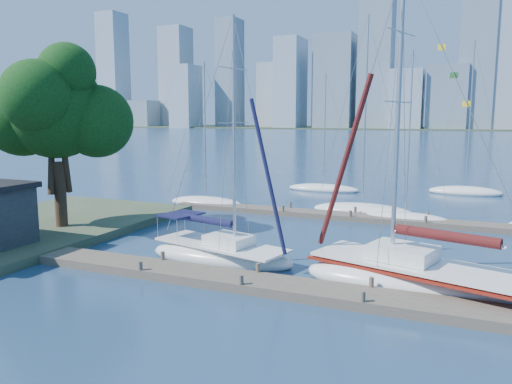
% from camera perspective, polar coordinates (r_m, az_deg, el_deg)
% --- Properties ---
extents(ground, '(700.00, 700.00, 0.00)m').
position_cam_1_polar(ground, '(21.82, -0.70, -10.79)').
color(ground, '#162C47').
rests_on(ground, ground).
extents(near_dock, '(26.00, 2.00, 0.40)m').
position_cam_1_polar(near_dock, '(21.75, -0.70, -10.29)').
color(near_dock, '#494136').
rests_on(near_dock, ground).
extents(far_dock, '(30.00, 1.80, 0.36)m').
position_cam_1_polar(far_dock, '(36.10, 12.55, -2.91)').
color(far_dock, '#494136').
rests_on(far_dock, ground).
extents(shore, '(12.00, 22.00, 0.50)m').
position_cam_1_polar(shore, '(34.14, -25.64, -4.10)').
color(shore, '#38472D').
rests_on(shore, ground).
extents(far_shore, '(800.00, 100.00, 1.50)m').
position_cam_1_polar(far_shore, '(339.02, 21.77, 6.73)').
color(far_shore, '#38472D').
rests_on(far_shore, ground).
extents(tree, '(8.42, 7.70, 11.50)m').
position_cam_1_polar(tree, '(32.72, -21.94, 8.97)').
color(tree, black).
rests_on(tree, ground).
extents(sailboat_navy, '(8.13, 4.28, 12.45)m').
position_cam_1_polar(sailboat_navy, '(25.32, -4.05, -5.67)').
color(sailboat_navy, white).
rests_on(sailboat_navy, ground).
extents(sailboat_maroon, '(10.03, 5.63, 14.04)m').
position_cam_1_polar(sailboat_maroon, '(22.42, 17.84, -7.96)').
color(sailboat_maroon, white).
rests_on(sailboat_maroon, ground).
extents(bg_boat_0, '(6.81, 3.58, 11.97)m').
position_cam_1_polar(bg_boat_0, '(41.43, -5.71, -1.17)').
color(bg_boat_0, white).
rests_on(bg_boat_0, ground).
extents(bg_boat_2, '(7.90, 4.33, 14.87)m').
position_cam_1_polar(bg_boat_2, '(38.43, 12.05, -2.02)').
color(bg_boat_2, white).
rests_on(bg_boat_2, ground).
extents(bg_boat_3, '(6.20, 3.34, 11.97)m').
position_cam_1_polar(bg_boat_3, '(36.40, 16.73, -2.88)').
color(bg_boat_3, white).
rests_on(bg_boat_3, ground).
extents(bg_boat_6, '(7.24, 2.44, 11.67)m').
position_cam_1_polar(bg_boat_6, '(49.77, 7.73, 0.40)').
color(bg_boat_6, white).
rests_on(bg_boat_6, ground).
extents(bg_boat_7, '(6.79, 2.92, 14.50)m').
position_cam_1_polar(bg_boat_7, '(51.16, 22.82, 0.09)').
color(bg_boat_7, white).
rests_on(bg_boat_7, ground).
extents(skyline, '(501.49, 51.31, 117.84)m').
position_cam_1_polar(skyline, '(310.88, 25.49, 13.14)').
color(skyline, '#8091A5').
rests_on(skyline, ground).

